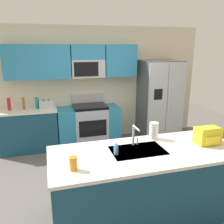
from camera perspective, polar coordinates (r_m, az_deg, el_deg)
name	(u,v)px	position (r m, az deg, el deg)	size (l,w,h in m)	color
ground_plane	(120,183)	(4.03, 1.95, -16.89)	(9.00, 9.00, 0.00)	#66605B
kitchen_wall_unit	(87,78)	(5.43, -6.11, 8.28)	(5.20, 0.43, 2.60)	beige
back_counter	(29,129)	(5.33, -19.42, -4.01)	(1.20, 0.63, 0.90)	navy
range_oven	(89,125)	(5.39, -5.65, -3.03)	(1.36, 0.61, 1.10)	#B7BABF
refrigerator	(159,100)	(5.72, 11.37, 2.86)	(0.90, 0.76, 1.85)	#4C4F54
island_counter	(145,182)	(3.24, 8.08, -16.49)	(2.42, 0.98, 0.90)	navy
toaster	(46,104)	(5.11, -15.62, 1.81)	(0.28, 0.16, 0.18)	#B7BABF
pepper_mill	(24,103)	(5.18, -20.61, 1.96)	(0.05, 0.05, 0.25)	brown
bottle_red	(9,104)	(5.23, -23.65, 1.75)	(0.07, 0.07, 0.25)	red
bottle_teal	(37,103)	(5.16, -17.69, 2.09)	(0.08, 0.08, 0.24)	teal
sink_faucet	(135,134)	(3.09, 5.50, -5.28)	(0.08, 0.21, 0.28)	#B7BABF
drink_cup_orange	(73,163)	(2.57, -9.34, -12.16)	(0.08, 0.08, 0.27)	orange
soap_dispenser	(116,149)	(2.88, 1.00, -8.97)	(0.06, 0.06, 0.17)	#4C8CD8
paper_towel_roll	(154,131)	(3.37, 10.08, -4.49)	(0.12, 0.12, 0.24)	white
backpack	(208,135)	(3.41, 22.17, -5.26)	(0.32, 0.22, 0.23)	yellow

